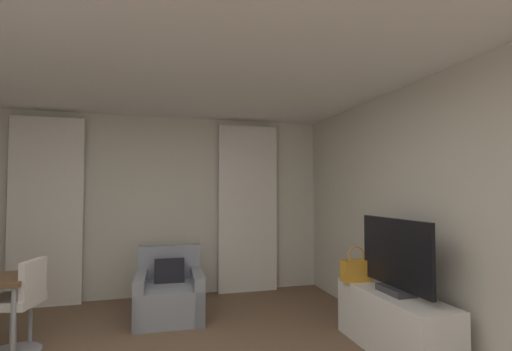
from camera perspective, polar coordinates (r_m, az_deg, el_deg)
The scene contains 10 objects.
wall_window at distance 5.58m, azimuth -15.47°, elevation -4.50°, with size 5.12×0.06×2.60m.
wall_right at distance 3.58m, azimuth 29.50°, elevation -5.57°, with size 0.06×6.12×2.60m.
ceiling at distance 2.77m, azimuth -15.41°, elevation 21.32°, with size 5.12×6.12×0.06m, color white.
curtain_left_panel at distance 5.62m, azimuth -29.68°, elevation -4.78°, with size 0.90×0.06×2.50m.
curtain_right_panel at distance 5.62m, azimuth -1.25°, elevation -5.08°, with size 0.90×0.06×2.50m.
armchair at distance 4.78m, azimuth -13.26°, elevation -17.46°, with size 0.80×0.88×0.81m.
desk_chair at distance 4.23m, azimuth -32.92°, elevation -17.43°, with size 0.48×0.48×0.88m.
tv_console at distance 3.92m, azimuth 20.48°, elevation -20.57°, with size 0.44×1.33×0.57m.
tv_flatscreen at distance 3.74m, azimuth 20.74°, elevation -11.86°, with size 0.20×0.98×0.69m.
handbag_primary at distance 4.14m, azimuth 15.19°, elevation -13.88°, with size 0.30×0.14×0.37m.
Camera 1 is at (0.02, -2.54, 1.52)m, focal length 25.86 mm.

